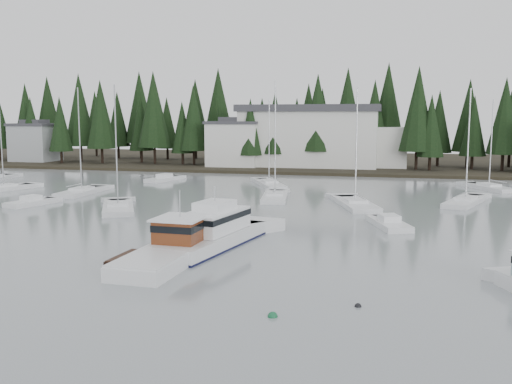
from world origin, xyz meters
TOP-DOWN VIEW (x-y plane):
  - ground at (0.00, 0.00)m, footprint 260.00×260.00m
  - far_shore_land at (0.00, 97.00)m, footprint 240.00×54.00m
  - conifer_treeline at (0.00, 86.00)m, footprint 200.00×22.00m
  - house_west at (-18.00, 79.00)m, footprint 9.54×7.42m
  - house_far_west at (-60.00, 81.00)m, footprint 8.48×7.42m
  - harbor_inn at (-2.96, 82.34)m, footprint 29.50×11.50m
  - lobster_boat_brown at (-4.09, 14.06)m, footprint 5.54×10.42m
  - cabin_cruiser_center at (-2.73, 18.92)m, footprint 5.70×12.03m
  - sailboat_1 at (-6.54, 55.51)m, footprint 6.73×10.60m
  - sailboat_3 at (6.04, 40.20)m, footprint 5.92×10.41m
  - sailboat_4 at (17.49, 44.63)m, footprint 5.81×10.13m
  - sailboat_6 at (-3.20, 43.41)m, footprint 4.00×9.34m
  - sailboat_7 at (21.88, 58.23)m, footprint 6.14×8.42m
  - sailboat_9 at (-16.94, 32.05)m, footprint 6.74×9.44m
  - sailboat_11 at (-26.97, 42.16)m, footprint 3.02×8.78m
  - sailboat_12 at (-38.35, 42.77)m, footprint 4.89×8.47m
  - runabout_0 at (-27.39, 32.80)m, footprint 3.58×5.94m
  - runabout_1 at (9.61, 29.39)m, footprint 4.12×6.58m
  - runabout_3 at (-22.70, 57.67)m, footprint 3.98×6.97m
  - mooring_buoy_green at (4.56, 5.47)m, footprint 0.48×0.48m
  - mooring_buoy_dark at (8.36, 7.85)m, footprint 0.35×0.35m

SIDE VIEW (x-z plane):
  - ground at x=0.00m, z-range 0.00..0.00m
  - far_shore_land at x=0.00m, z-range -0.50..0.50m
  - conifer_treeline at x=0.00m, z-range -10.00..10.00m
  - mooring_buoy_green at x=4.56m, z-range -0.24..0.24m
  - mooring_buoy_dark at x=8.36m, z-range -0.17..0.17m
  - sailboat_1 at x=-6.54m, z-range -5.98..6.10m
  - sailboat_3 at x=6.04m, z-range -6.37..6.49m
  - sailboat_9 at x=-16.94m, z-range -6.42..6.56m
  - sailboat_4 at x=17.49m, z-range -6.35..6.48m
  - sailboat_7 at x=21.88m, z-range -5.96..6.10m
  - sailboat_12 at x=-38.35m, z-range -6.08..6.22m
  - sailboat_11 at x=-26.97m, z-range -6.58..6.72m
  - sailboat_6 at x=-3.20m, z-range -6.87..7.03m
  - runabout_0 at x=-27.39m, z-range -0.58..0.84m
  - runabout_3 at x=-22.70m, z-range -0.58..0.84m
  - runabout_1 at x=9.61m, z-range -0.58..0.84m
  - lobster_boat_brown at x=-4.09m, z-range -1.96..3.12m
  - cabin_cruiser_center at x=-2.73m, z-range -1.74..3.23m
  - house_far_west at x=-60.00m, z-range 0.28..8.53m
  - house_west at x=-18.00m, z-range 0.28..9.03m
  - harbor_inn at x=-2.96m, z-range 0.33..11.23m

